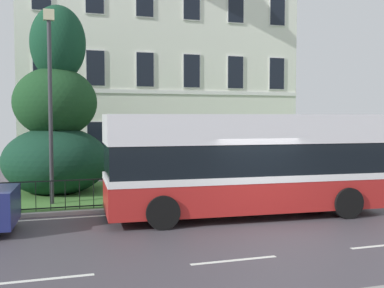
{
  "coord_description": "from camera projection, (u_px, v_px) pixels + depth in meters",
  "views": [
    {
      "loc": [
        -5.82,
        -10.96,
        3.13
      ],
      "look_at": [
        -0.78,
        5.21,
        2.13
      ],
      "focal_mm": 43.18,
      "sensor_mm": 36.0,
      "label": 1
    }
  ],
  "objects": [
    {
      "name": "single_decker_bus",
      "position": [
        246.0,
        162.0,
        14.58
      ],
      "size": [
        8.94,
        3.05,
        3.2
      ],
      "rotation": [
        0.0,
        0.0,
        -0.06
      ],
      "color": "#AF211F",
      "rests_on": "ground_plane"
    },
    {
      "name": "iron_verge_railing",
      "position": [
        222.0,
        187.0,
        16.54
      ],
      "size": [
        15.4,
        0.04,
        0.97
      ],
      "color": "black",
      "rests_on": "ground_plane"
    },
    {
      "name": "evergreen_tree",
      "position": [
        56.0,
        124.0,
        18.45
      ],
      "size": [
        4.18,
        4.18,
        7.56
      ],
      "color": "#423328",
      "rests_on": "ground_plane"
    },
    {
      "name": "georgian_townhouse",
      "position": [
        147.0,
        56.0,
        28.48
      ],
      "size": [
        14.98,
        10.78,
        13.43
      ],
      "color": "silver",
      "rests_on": "ground_plane"
    },
    {
      "name": "ground_plane",
      "position": [
        256.0,
        223.0,
        13.61
      ],
      "size": [
        60.0,
        56.0,
        0.18
      ],
      "color": "#443F46"
    },
    {
      "name": "street_lamp_post",
      "position": [
        50.0,
        93.0,
        15.75
      ],
      "size": [
        0.36,
        0.24,
        6.63
      ],
      "color": "#333338",
      "rests_on": "ground_plane"
    },
    {
      "name": "litter_bin",
      "position": [
        234.0,
        181.0,
        17.58
      ],
      "size": [
        0.47,
        0.47,
        1.08
      ],
      "color": "black",
      "rests_on": "ground_plane"
    }
  ]
}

